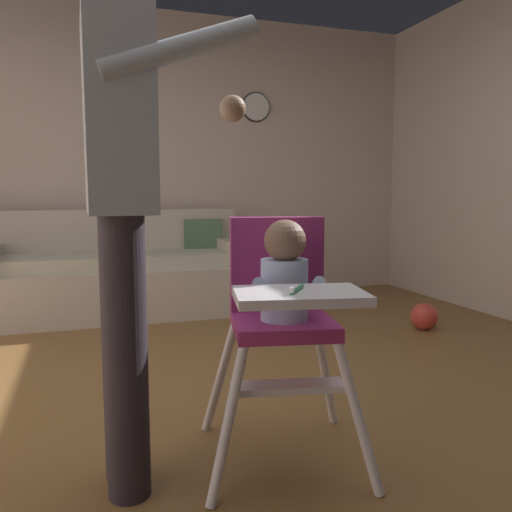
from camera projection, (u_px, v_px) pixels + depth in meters
The scene contains 7 objects.
ground at pixel (275, 419), 2.43m from camera, with size 6.31×7.11×0.10m, color brown.
wall_far at pixel (173, 159), 4.89m from camera, with size 5.51×0.06×2.65m, color beige.
couch at pixel (118, 274), 4.34m from camera, with size 2.15×0.86×0.86m.
high_chair at pixel (283, 296), 1.89m from camera, with size 0.71×0.80×0.91m.
adult_standing at pixel (121, 196), 1.67m from camera, with size 0.51×0.49×1.73m.
toy_ball at pixel (424, 316), 3.83m from camera, with size 0.20×0.20×0.20m, color #D13D33.
wall_clock at pixel (256, 107), 5.04m from camera, with size 0.28×0.04×0.28m.
Camera 1 is at (-0.81, -2.18, 0.99)m, focal length 36.53 mm.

